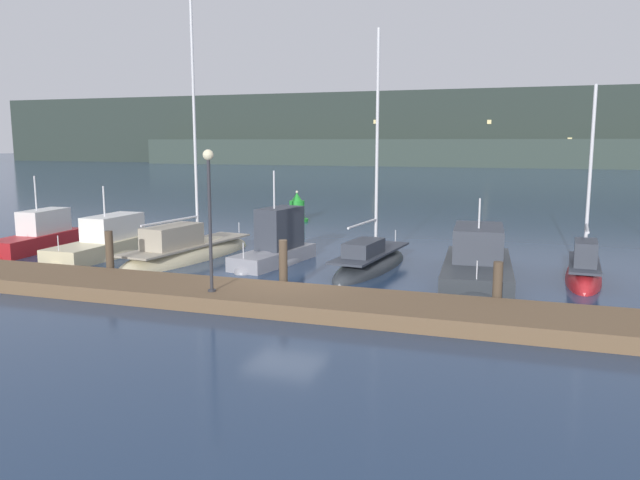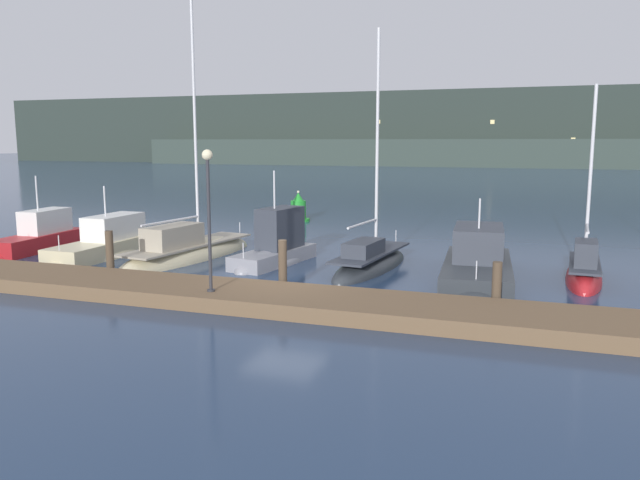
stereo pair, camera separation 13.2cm
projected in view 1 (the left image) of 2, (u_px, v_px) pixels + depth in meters
ground_plane at (285, 292)px, 20.64m from camera, size 400.00×400.00×0.00m
dock at (263, 298)px, 18.94m from camera, size 35.32×2.80×0.45m
mooring_pile_1 at (110, 255)px, 22.53m from camera, size 0.28×0.28×1.75m
mooring_pile_2 at (283, 267)px, 20.38m from camera, size 0.28×0.28×1.76m
mooring_pile_3 at (497, 286)px, 18.26m from camera, size 0.28×0.28×1.47m
motorboat_berth_1 at (39, 243)px, 28.55m from camera, size 2.00×5.71×3.96m
motorboat_berth_2 at (106, 250)px, 27.13m from camera, size 1.93×6.54×3.72m
sailboat_berth_3 at (187, 255)px, 26.40m from camera, size 3.10×8.56×13.24m
motorboat_berth_4 at (275, 254)px, 25.40m from camera, size 2.40×5.19×4.43m
sailboat_berth_5 at (370, 265)px, 24.37m from camera, size 2.37×6.76×9.77m
motorboat_berth_6 at (477, 268)px, 23.02m from camera, size 3.11×7.41×3.39m
sailboat_berth_7 at (583, 277)px, 22.26m from camera, size 1.50×5.08×7.68m
channel_buoy at (297, 210)px, 38.90m from camera, size 1.42×1.42×1.91m
dock_lamppost at (209, 198)px, 18.38m from camera, size 0.32×0.32×4.25m
hillside_backdrop at (494, 131)px, 129.05m from camera, size 240.00×23.00×15.26m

